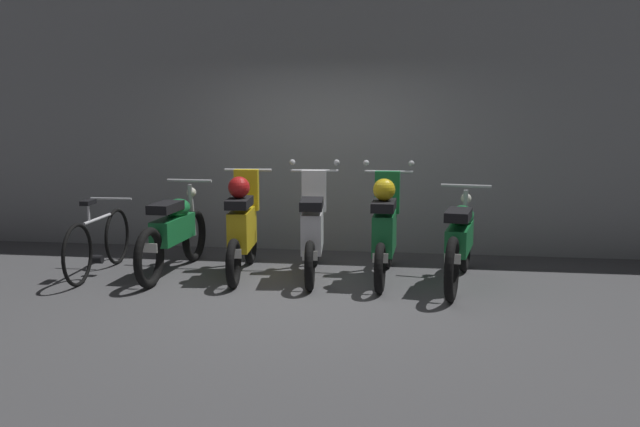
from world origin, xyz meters
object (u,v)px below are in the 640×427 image
motorbike_slot_1 (243,226)px  motorbike_slot_4 (460,240)px  motorbike_slot_0 (174,231)px  bicycle (98,243)px  motorbike_slot_2 (313,230)px  motorbike_slot_3 (385,229)px

motorbike_slot_1 → motorbike_slot_4: 2.42m
motorbike_slot_0 → motorbike_slot_4: size_ratio=1.01×
motorbike_slot_0 → bicycle: bearing=-167.2°
bicycle → motorbike_slot_1: bearing=7.9°
bicycle → motorbike_slot_2: bearing=6.0°
motorbike_slot_0 → motorbike_slot_4: 3.22m
motorbike_slot_1 → bicycle: size_ratio=0.97×
motorbike_slot_2 → bicycle: 2.45m
motorbike_slot_0 → bicycle: (-0.83, -0.19, -0.13)m
motorbike_slot_4 → motorbike_slot_1: bearing=177.0°
bicycle → motorbike_slot_0: bearing=12.8°
motorbike_slot_2 → motorbike_slot_4: motorbike_slot_2 is taller
motorbike_slot_0 → motorbike_slot_2: (1.60, 0.07, 0.04)m
motorbike_slot_0 → motorbike_slot_1: (0.80, 0.04, 0.08)m
motorbike_slot_4 → motorbike_slot_2: bearing=174.5°
motorbike_slot_2 → bicycle: (-2.43, -0.26, -0.17)m
motorbike_slot_2 → bicycle: motorbike_slot_2 is taller
motorbike_slot_0 → motorbike_slot_1: size_ratio=1.16×
motorbike_slot_1 → motorbike_slot_0: bearing=-177.4°
motorbike_slot_0 → motorbike_slot_4: bearing=-1.6°
motorbike_slot_3 → bicycle: motorbike_slot_3 is taller
motorbike_slot_1 → motorbike_slot_4: size_ratio=0.87×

